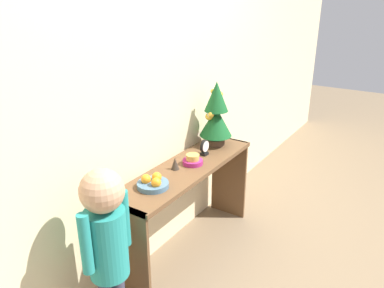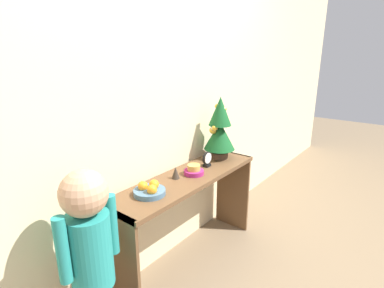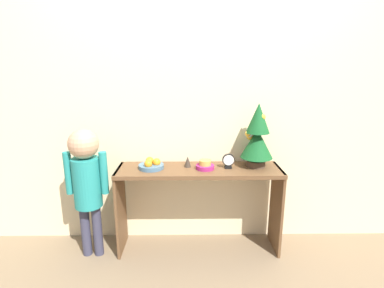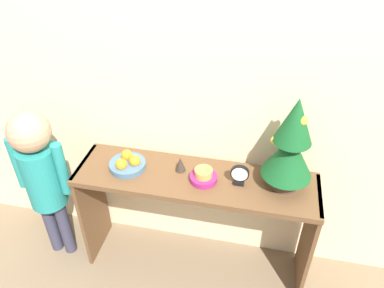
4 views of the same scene
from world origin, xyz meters
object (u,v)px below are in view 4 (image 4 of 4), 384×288
at_px(mini_tree, 291,145).
at_px(figurine, 180,164).
at_px(fruit_bowl, 128,163).
at_px(child_figure, 41,170).
at_px(desk_clock, 240,175).
at_px(singing_bowl, 203,176).

distance_m(mini_tree, figurine, 0.57).
distance_m(fruit_bowl, child_figure, 0.48).
relative_size(mini_tree, child_figure, 0.49).
xyz_separation_m(figurine, child_figure, (-0.75, -0.12, -0.07)).
xyz_separation_m(mini_tree, desk_clock, (-0.22, -0.04, -0.19)).
bearing_deg(singing_bowl, desk_clock, 4.37).
xyz_separation_m(mini_tree, fruit_bowl, (-0.81, -0.03, -0.22)).
distance_m(mini_tree, singing_bowl, 0.45).
height_order(mini_tree, singing_bowl, mini_tree).
relative_size(fruit_bowl, singing_bowl, 1.37).
bearing_deg(desk_clock, figurine, 172.74).
relative_size(fruit_bowl, child_figure, 0.19).
height_order(mini_tree, figurine, mini_tree).
relative_size(mini_tree, fruit_bowl, 2.57).
bearing_deg(mini_tree, desk_clock, -170.36).
bearing_deg(singing_bowl, fruit_bowl, 177.52).
relative_size(fruit_bowl, figurine, 2.32).
distance_m(fruit_bowl, singing_bowl, 0.41).
height_order(figurine, child_figure, child_figure).
height_order(mini_tree, fruit_bowl, mini_tree).
relative_size(figurine, child_figure, 0.08).
distance_m(mini_tree, child_figure, 1.31).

